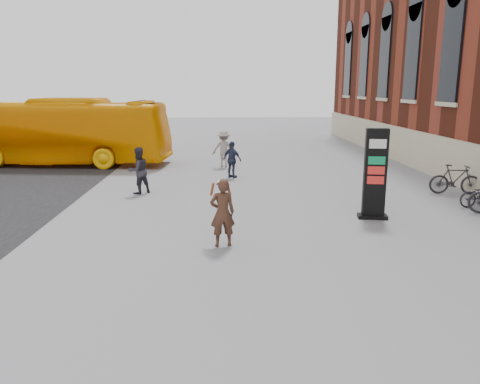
{
  "coord_description": "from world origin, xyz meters",
  "views": [
    {
      "loc": [
        0.08,
        -11.48,
        3.86
      ],
      "look_at": [
        0.54,
        0.56,
        1.14
      ],
      "focal_mm": 35.0,
      "sensor_mm": 36.0,
      "label": 1
    }
  ],
  "objects_px": {
    "pedestrian_c": "(232,160)",
    "pedestrian_a": "(138,171)",
    "bike_7": "(455,179)",
    "bus": "(49,132)",
    "info_pylon": "(375,174)",
    "woman": "(222,212)",
    "pedestrian_b": "(224,149)"
  },
  "relations": [
    {
      "from": "info_pylon",
      "to": "pedestrian_c",
      "type": "height_order",
      "value": "info_pylon"
    },
    {
      "from": "woman",
      "to": "bus",
      "type": "height_order",
      "value": "bus"
    },
    {
      "from": "woman",
      "to": "pedestrian_b",
      "type": "xyz_separation_m",
      "value": [
        0.09,
        11.79,
        0.02
      ]
    },
    {
      "from": "bus",
      "to": "pedestrian_c",
      "type": "distance_m",
      "value": 9.95
    },
    {
      "from": "bus",
      "to": "pedestrian_c",
      "type": "bearing_deg",
      "value": -107.89
    },
    {
      "from": "pedestrian_b",
      "to": "pedestrian_c",
      "type": "height_order",
      "value": "pedestrian_b"
    },
    {
      "from": "pedestrian_a",
      "to": "bike_7",
      "type": "distance_m",
      "value": 11.62
    },
    {
      "from": "info_pylon",
      "to": "woman",
      "type": "height_order",
      "value": "info_pylon"
    },
    {
      "from": "pedestrian_a",
      "to": "bus",
      "type": "bearing_deg",
      "value": -90.24
    },
    {
      "from": "info_pylon",
      "to": "bike_7",
      "type": "height_order",
      "value": "info_pylon"
    },
    {
      "from": "info_pylon",
      "to": "bike_7",
      "type": "xyz_separation_m",
      "value": [
        4.02,
        3.08,
        -0.79
      ]
    },
    {
      "from": "bus",
      "to": "bike_7",
      "type": "relative_size",
      "value": 6.51
    },
    {
      "from": "info_pylon",
      "to": "pedestrian_a",
      "type": "height_order",
      "value": "info_pylon"
    },
    {
      "from": "pedestrian_a",
      "to": "bike_7",
      "type": "height_order",
      "value": "pedestrian_a"
    },
    {
      "from": "info_pylon",
      "to": "bus",
      "type": "distance_m",
      "value": 16.86
    },
    {
      "from": "woman",
      "to": "pedestrian_a",
      "type": "bearing_deg",
      "value": -73.5
    },
    {
      "from": "pedestrian_b",
      "to": "pedestrian_a",
      "type": "bearing_deg",
      "value": 69.92
    },
    {
      "from": "pedestrian_c",
      "to": "pedestrian_a",
      "type": "bearing_deg",
      "value": 77.1
    },
    {
      "from": "pedestrian_b",
      "to": "bike_7",
      "type": "relative_size",
      "value": 0.98
    },
    {
      "from": "pedestrian_a",
      "to": "pedestrian_b",
      "type": "bearing_deg",
      "value": -158.08
    },
    {
      "from": "pedestrian_b",
      "to": "pedestrian_c",
      "type": "bearing_deg",
      "value": 105.37
    },
    {
      "from": "woman",
      "to": "pedestrian_b",
      "type": "distance_m",
      "value": 11.79
    },
    {
      "from": "pedestrian_c",
      "to": "bus",
      "type": "bearing_deg",
      "value": 13.94
    },
    {
      "from": "pedestrian_a",
      "to": "pedestrian_c",
      "type": "distance_m",
      "value": 4.57
    },
    {
      "from": "info_pylon",
      "to": "pedestrian_b",
      "type": "height_order",
      "value": "info_pylon"
    },
    {
      "from": "woman",
      "to": "bike_7",
      "type": "bearing_deg",
      "value": -158.24
    },
    {
      "from": "bus",
      "to": "pedestrian_a",
      "type": "xyz_separation_m",
      "value": [
        5.59,
        -6.86,
        -0.8
      ]
    },
    {
      "from": "bus",
      "to": "pedestrian_a",
      "type": "distance_m",
      "value": 8.88
    },
    {
      "from": "woman",
      "to": "bus",
      "type": "relative_size",
      "value": 0.14
    },
    {
      "from": "bus",
      "to": "info_pylon",
      "type": "bearing_deg",
      "value": -123.09
    },
    {
      "from": "pedestrian_a",
      "to": "pedestrian_b",
      "type": "height_order",
      "value": "pedestrian_b"
    },
    {
      "from": "bus",
      "to": "pedestrian_a",
      "type": "relative_size",
      "value": 6.94
    }
  ]
}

